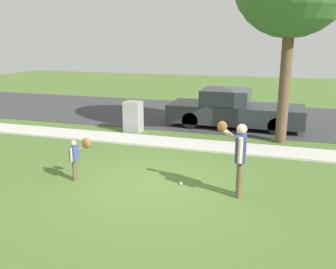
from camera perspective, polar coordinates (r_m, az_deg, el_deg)
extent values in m
plane|color=#4C6B2D|center=(12.11, 3.58, -1.78)|extent=(48.00, 48.00, 0.00)
cube|color=beige|center=(12.19, 3.70, -1.52)|extent=(36.00, 1.20, 0.06)
cube|color=#38383A|center=(16.96, 7.77, 2.90)|extent=(36.00, 6.80, 0.02)
cylinder|color=brown|center=(8.26, 10.95, -6.94)|extent=(0.13, 0.13, 0.83)
cylinder|color=brown|center=(8.41, 11.02, -6.54)|extent=(0.13, 0.13, 0.83)
cube|color=#33478C|center=(8.11, 11.22, -2.07)|extent=(0.25, 0.41, 0.59)
sphere|color=beige|center=(8.00, 11.37, 0.83)|extent=(0.22, 0.22, 0.22)
cylinder|color=beige|center=(7.87, 11.13, -2.45)|extent=(0.10, 0.10, 0.55)
cylinder|color=beige|center=(8.30, 9.68, -0.10)|extent=(0.51, 0.13, 0.40)
ellipsoid|color=brown|center=(8.27, 8.40, 1.20)|extent=(0.23, 0.15, 0.26)
cylinder|color=brown|center=(9.47, -14.03, -5.30)|extent=(0.08, 0.08, 0.51)
cylinder|color=brown|center=(9.39, -14.32, -5.50)|extent=(0.08, 0.08, 0.51)
cube|color=#33478C|center=(9.29, -14.34, -2.86)|extent=(0.15, 0.25, 0.36)
sphere|color=tan|center=(9.22, -14.44, -1.32)|extent=(0.14, 0.14, 0.14)
cylinder|color=tan|center=(9.31, -13.12, -1.91)|extent=(0.32, 0.08, 0.24)
ellipsoid|color=brown|center=(9.23, -12.50, -1.30)|extent=(0.23, 0.15, 0.26)
cylinder|color=tan|center=(9.16, -14.79, -3.07)|extent=(0.06, 0.06, 0.34)
sphere|color=white|center=(8.92, 2.02, -7.61)|extent=(0.07, 0.07, 0.07)
cube|color=gray|center=(13.89, -5.41, 2.77)|extent=(0.61, 0.58, 1.16)
cylinder|color=brown|center=(12.73, 17.66, 7.93)|extent=(0.36, 0.36, 4.16)
cube|color=#23282D|center=(14.84, 10.37, 3.23)|extent=(5.20, 1.95, 0.70)
cube|color=#2D333D|center=(14.78, 8.98, 5.81)|extent=(1.82, 1.79, 0.60)
cylinder|color=black|center=(15.63, 16.62, 2.65)|extent=(0.64, 0.22, 0.64)
cylinder|color=black|center=(13.93, 16.45, 1.27)|extent=(0.64, 0.22, 0.64)
cylinder|color=black|center=(15.99, 5.00, 3.47)|extent=(0.64, 0.22, 0.64)
cylinder|color=black|center=(14.34, 3.48, 2.21)|extent=(0.64, 0.22, 0.64)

